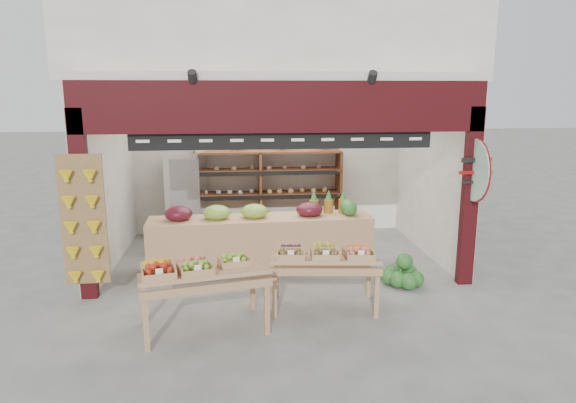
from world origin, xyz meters
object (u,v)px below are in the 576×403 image
at_px(mid_counter, 260,242).
at_px(watermelon_pile, 402,275).
at_px(refrigerator, 187,196).
at_px(cardboard_stack, 178,239).
at_px(display_table_left, 194,271).
at_px(display_table_right, 324,256).
at_px(back_shelving, 260,178).

height_order(mid_counter, watermelon_pile, mid_counter).
bearing_deg(refrigerator, cardboard_stack, -86.38).
bearing_deg(refrigerator, display_table_left, -71.63).
xyz_separation_m(cardboard_stack, display_table_left, (0.56, -3.24, 0.53)).
xyz_separation_m(cardboard_stack, display_table_right, (2.23, -2.75, 0.50)).
distance_m(back_shelving, mid_counter, 2.22).
relative_size(display_table_right, watermelon_pile, 2.44).
height_order(back_shelving, mid_counter, back_shelving).
relative_size(back_shelving, display_table_right, 2.15).
bearing_deg(cardboard_stack, watermelon_pile, -30.48).
bearing_deg(refrigerator, watermelon_pile, -27.93).
bearing_deg(display_table_right, watermelon_pile, 26.95).
height_order(back_shelving, display_table_left, back_shelving).
relative_size(mid_counter, display_table_right, 2.38).
bearing_deg(back_shelving, display_table_right, -79.48).
xyz_separation_m(back_shelving, watermelon_pile, (1.99, -2.97, -1.02)).
xyz_separation_m(cardboard_stack, mid_counter, (1.45, -1.22, 0.27)).
xyz_separation_m(back_shelving, mid_counter, (-0.11, -2.11, -0.69)).
bearing_deg(mid_counter, cardboard_stack, 139.77).
relative_size(cardboard_stack, watermelon_pile, 1.61).
bearing_deg(cardboard_stack, display_table_left, -80.22).
relative_size(back_shelving, refrigerator, 1.88).
height_order(mid_counter, display_table_left, mid_counter).
height_order(refrigerator, display_table_left, refrigerator).
height_order(back_shelving, display_table_right, back_shelving).
xyz_separation_m(mid_counter, display_table_right, (0.79, -1.53, 0.23)).
bearing_deg(refrigerator, mid_counter, -44.54).
height_order(back_shelving, watermelon_pile, back_shelving).
xyz_separation_m(display_table_left, display_table_right, (1.67, 0.49, -0.03)).
bearing_deg(display_table_right, back_shelving, 100.52).
bearing_deg(back_shelving, refrigerator, -176.55).
bearing_deg(display_table_left, watermelon_pile, 21.20).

